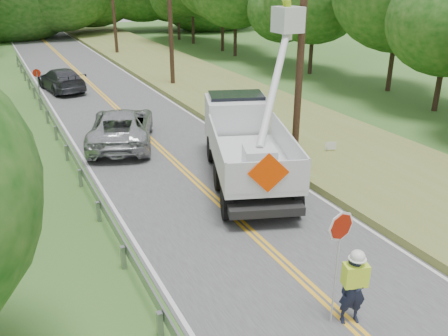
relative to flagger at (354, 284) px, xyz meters
name	(u,v)px	position (x,y,z in m)	size (l,w,h in m)	color
ground	(334,310)	(-0.04, 0.49, -1.06)	(140.00, 140.00, 0.00)	#335E21
road	(151,139)	(-0.04, 14.49, -1.05)	(7.20, 96.00, 0.03)	#434346
guardrail	(61,135)	(-4.06, 15.39, -0.51)	(0.18, 48.00, 0.77)	gray
utility_poles	(215,17)	(4.96, 17.50, 4.21)	(1.60, 43.30, 10.00)	black
tall_grass_verge	(274,118)	(7.06, 14.49, -0.91)	(7.00, 96.00, 0.30)	olive
flagger	(354,284)	(0.00, 0.00, 0.00)	(1.15, 0.60, 2.92)	#191E33
bucket_truck	(246,131)	(2.27, 9.16, 0.63)	(5.50, 8.24, 7.52)	black
suv_silver	(122,127)	(-1.40, 14.53, -0.21)	(2.76, 5.98, 1.66)	#AEB0B5
suv_darkgrey	(61,80)	(-2.20, 26.89, -0.29)	(2.11, 5.19, 1.50)	#393A40
stop_sign_permanent	(38,82)	(-4.02, 23.14, 0.44)	(0.49, 0.06, 2.30)	gray
yard_sign	(331,146)	(6.30, 8.70, -0.55)	(0.46, 0.23, 0.71)	white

